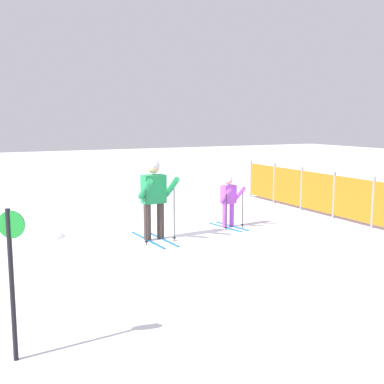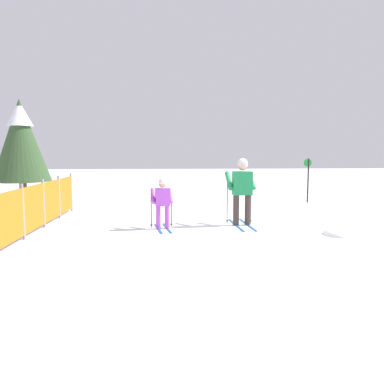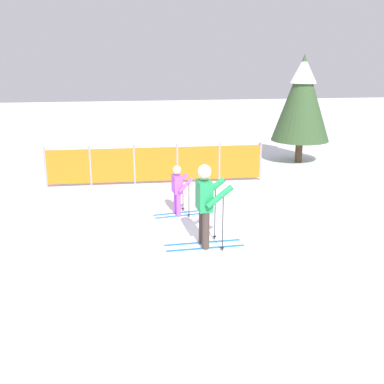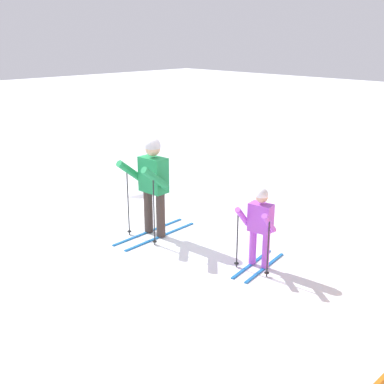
% 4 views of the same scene
% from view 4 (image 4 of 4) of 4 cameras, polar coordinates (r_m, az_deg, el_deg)
% --- Properties ---
extents(ground_plane, '(60.00, 60.00, 0.00)m').
position_cam_4_polar(ground_plane, '(8.27, -5.43, -5.10)').
color(ground_plane, white).
extents(skier_adult, '(1.60, 0.73, 1.68)m').
position_cam_4_polar(skier_adult, '(7.93, -4.72, 1.61)').
color(skier_adult, '#1966B2').
rests_on(skier_adult, ground_plane).
extents(skier_child, '(1.17, 0.57, 1.21)m').
position_cam_4_polar(skier_child, '(6.95, 8.05, -3.53)').
color(skier_child, '#1966B2').
rests_on(skier_child, ground_plane).
extents(snow_mound, '(0.73, 0.62, 0.29)m').
position_cam_4_polar(snow_mound, '(10.41, -6.10, -0.17)').
color(snow_mound, white).
rests_on(snow_mound, ground_plane).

